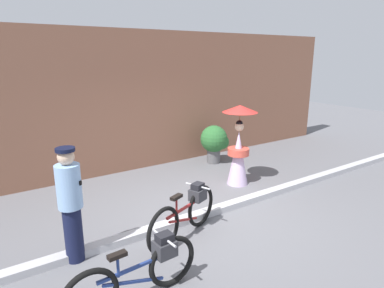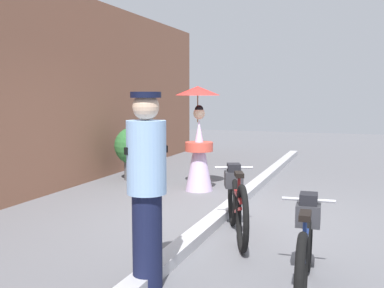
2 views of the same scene
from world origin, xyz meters
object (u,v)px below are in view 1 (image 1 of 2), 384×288
Objects in this scene: person_with_parasol at (239,145)px; bicycle_far_side at (186,212)px; potted_plant_by_door at (215,141)px; person_officer at (70,202)px; bicycle_near_officer at (140,271)px.

bicycle_far_side is at bearing -150.24° from person_with_parasol.
person_with_parasol reaches higher than potted_plant_by_door.
person_officer is at bearing -166.49° from person_with_parasol.
person_officer is 1.62× the size of potted_plant_by_door.
person_officer is at bearing 168.81° from bicycle_far_side.
person_officer reaches higher than potted_plant_by_door.
potted_plant_by_door is (4.49, 2.50, -0.29)m from person_officer.
bicycle_far_side is 0.90× the size of person_with_parasol.
bicycle_near_officer is 4.22m from person_with_parasol.
potted_plant_by_door is at bearing 43.08° from bicycle_near_officer.
person_officer is 4.08m from person_with_parasol.
bicycle_near_officer is 1.60m from bicycle_far_side.
bicycle_near_officer is 1.08× the size of bicycle_far_side.
person_officer is (-1.71, 0.34, 0.48)m from bicycle_far_side.
person_officer is 5.15m from potted_plant_by_door.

